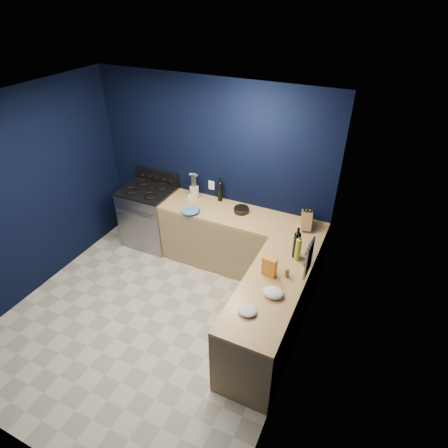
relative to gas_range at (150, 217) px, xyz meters
The scene contains 28 objects.
floor 1.76m from the gas_range, 56.78° to the right, with size 3.50×3.50×0.02m, color beige.
ceiling 2.74m from the gas_range, 56.78° to the right, with size 3.50×3.50×0.02m, color silver.
wall_back 1.30m from the gas_range, 20.08° to the left, with size 3.50×0.02×2.60m, color black.
wall_right 3.16m from the gas_range, 27.83° to the right, with size 0.02×3.50×2.60m, color black.
wall_left 1.85m from the gas_range, 120.31° to the right, with size 0.02×3.50×2.60m, color black.
cab_back 1.53m from the gas_range, ahead, with size 2.30×0.63×0.86m, color #997F55.
top_back 1.59m from the gas_range, ahead, with size 2.30×0.63×0.04m, color olive.
cab_right 2.62m from the gas_range, 25.64° to the right, with size 0.63×1.67×0.86m, color #997F55.
top_right 2.66m from the gas_range, 25.64° to the right, with size 0.63×1.67×0.04m, color olive.
gas_range is the anchor object (origin of this frame).
oven_door 0.32m from the gas_range, 90.00° to the right, with size 0.59×0.02×0.42m, color black.
cooktop 0.48m from the gas_range, ahead, with size 0.76×0.66×0.03m, color black.
backguard 0.65m from the gas_range, 90.00° to the left, with size 0.76×0.06×0.20m, color black.
spice_panel 2.89m from the gas_range, 18.08° to the right, with size 0.02×0.28×0.38m, color gray.
wall_outlet 1.16m from the gas_range, 18.88° to the left, with size 0.09×0.02×0.13m, color white.
plate_stack 1.00m from the gas_range, 13.93° to the right, with size 0.25×0.25×0.03m, color teal.
ramekin 0.82m from the gas_range, 12.55° to the left, with size 0.10×0.10×0.04m, color white.
utensil_crock 0.90m from the gas_range, 14.63° to the left, with size 0.13×0.13×0.16m, color #ECEAC1.
wine_bottle_back 1.27m from the gas_range, 13.03° to the left, with size 0.07×0.07×0.28m, color black.
lemon_basket 1.58m from the gas_range, ahead, with size 0.20×0.20×0.08m, color black.
knife_block 2.47m from the gas_range, ahead, with size 0.13×0.21×0.23m, color olive.
wine_bottle_right 2.58m from the gas_range, 12.68° to the right, with size 0.08×0.08×0.32m, color black.
oil_bottle 2.62m from the gas_range, 13.53° to the right, with size 0.07×0.07×0.29m, color #A3AB27.
spice_jar_near 2.68m from the gas_range, 20.45° to the right, with size 0.05×0.05×0.10m, color olive.
spice_jar_far 2.53m from the gas_range, 22.02° to the right, with size 0.05×0.05×0.10m, color olive.
crouton_bag 2.55m from the gas_range, 23.32° to the right, with size 0.15×0.07×0.23m, color red.
towel_front 2.78m from the gas_range, 27.40° to the right, with size 0.22×0.18×0.08m, color white.
towel_end 2.82m from the gas_range, 34.87° to the right, with size 0.19×0.17×0.06m, color white.
Camera 1 is at (2.21, -2.53, 3.59)m, focal length 29.68 mm.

